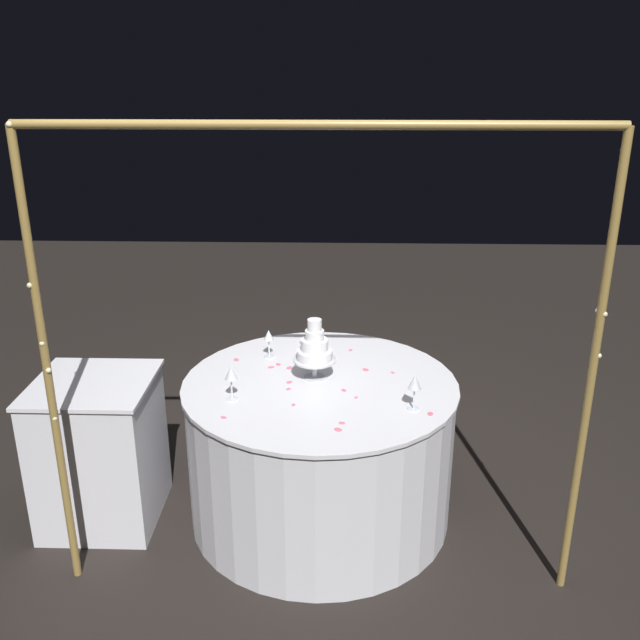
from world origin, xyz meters
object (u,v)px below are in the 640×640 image
(decorative_arch, at_px, (316,297))
(wine_glass_1, at_px, (231,375))
(wine_glass_0, at_px, (269,337))
(cake_knife, at_px, (309,353))
(side_table, at_px, (100,450))
(wine_glass_2, at_px, (415,384))
(main_table, at_px, (320,449))
(tiered_cake, at_px, (315,349))

(decorative_arch, bearing_deg, wine_glass_1, -38.06)
(wine_glass_0, distance_m, cake_knife, 0.25)
(wine_glass_0, bearing_deg, side_table, 23.49)
(cake_knife, bearing_deg, wine_glass_0, 14.32)
(decorative_arch, xyz_separation_m, wine_glass_2, (-0.45, -0.25, -0.50))
(main_table, xyz_separation_m, wine_glass_0, (0.29, -0.32, 0.51))
(wine_glass_2, bearing_deg, cake_knife, -51.23)
(tiered_cake, bearing_deg, wine_glass_0, -45.62)
(tiered_cake, height_order, cake_knife, tiered_cake)
(decorative_arch, distance_m, wine_glass_1, 0.73)
(side_table, relative_size, wine_glass_2, 4.56)
(tiered_cake, bearing_deg, wine_glass_1, 32.95)
(main_table, bearing_deg, wine_glass_2, 148.71)
(side_table, xyz_separation_m, wine_glass_2, (-1.59, 0.21, 0.51))
(main_table, height_order, side_table, side_table)
(wine_glass_2, xyz_separation_m, cake_knife, (0.52, -0.64, -0.13))
(side_table, bearing_deg, wine_glass_1, 168.95)
(tiered_cake, xyz_separation_m, wine_glass_2, (-0.47, 0.32, -0.03))
(cake_knife, bearing_deg, side_table, 21.72)
(side_table, height_order, wine_glass_1, wine_glass_1)
(tiered_cake, relative_size, wine_glass_2, 1.85)
(side_table, height_order, wine_glass_2, wine_glass_2)
(side_table, height_order, wine_glass_0, wine_glass_0)
(wine_glass_2, bearing_deg, side_table, -7.64)
(decorative_arch, distance_m, cake_knife, 1.10)
(wine_glass_0, xyz_separation_m, wine_glass_2, (-0.73, 0.59, 0.01))
(tiered_cake, distance_m, wine_glass_0, 0.37)
(main_table, relative_size, side_table, 1.77)
(decorative_arch, height_order, wine_glass_1, decorative_arch)
(side_table, xyz_separation_m, wine_glass_0, (-0.86, -0.37, 0.50))
(tiered_cake, bearing_deg, side_table, 5.52)
(decorative_arch, distance_m, tiered_cake, 0.74)
(wine_glass_1, bearing_deg, side_table, -11.05)
(wine_glass_1, xyz_separation_m, cake_knife, (-0.34, -0.57, -0.13))
(side_table, bearing_deg, decorative_arch, 157.81)
(side_table, distance_m, wine_glass_2, 1.69)
(wine_glass_1, xyz_separation_m, wine_glass_2, (-0.86, 0.07, -0.00))
(decorative_arch, bearing_deg, tiered_cake, -87.25)
(decorative_arch, relative_size, main_table, 1.67)
(side_table, distance_m, tiered_cake, 1.25)
(decorative_arch, relative_size, cake_knife, 8.16)
(decorative_arch, relative_size, wine_glass_2, 13.50)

